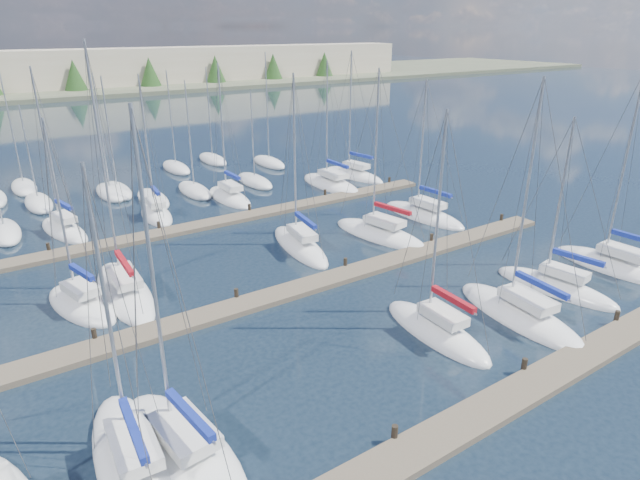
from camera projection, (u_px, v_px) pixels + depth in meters
ground at (115, 157)px, 66.92m from camera, size 400.00×400.00×0.00m
dock_near at (481, 414)px, 22.25m from camera, size 44.00×1.93×1.10m
dock_mid at (302, 288)px, 33.02m from camera, size 44.00×1.93×1.10m
dock_far at (211, 223)px, 43.79m from camera, size 44.00×1.93×1.10m
sailboat_b at (135, 461)px, 19.80m from camera, size 3.25×8.90×12.08m
sailboat_r at (354, 175)px, 58.00m from camera, size 3.63×8.60×13.66m
sailboat_k at (300, 246)px, 39.28m from camera, size 3.68×8.82×13.06m
sailboat_h at (82, 305)px, 30.95m from camera, size 4.05×7.12×11.58m
sailboat_n at (64, 230)px, 42.24m from camera, size 3.57×7.57×13.30m
sailboat_i at (125, 291)px, 32.56m from camera, size 3.09×9.62×15.33m
sailboat_q at (331, 184)px, 54.64m from camera, size 3.30×9.06×12.93m
sailboat_p at (230, 197)px, 50.44m from camera, size 2.59×7.61×12.99m
sailboat_c at (182, 450)px, 20.34m from camera, size 4.03×8.59×13.78m
sailboat_d at (436, 331)px, 28.26m from camera, size 2.70×7.57×12.40m
sailboat_e at (519, 315)px, 29.88m from camera, size 3.65×8.89×13.70m
sailboat_o at (156, 214)px, 45.78m from camera, size 2.84×6.40×12.01m
sailboat_g at (614, 266)px, 35.99m from camera, size 3.23×8.23×13.54m
sailboat_m at (424, 215)px, 45.70m from camera, size 3.13×8.77×12.06m
sailboat_l at (380, 234)px, 41.53m from camera, size 4.29×9.13×13.23m
sailboat_f at (556, 287)px, 32.98m from camera, size 3.29×7.94×11.27m
distant_boats at (112, 191)px, 52.06m from camera, size 36.93×20.75×13.30m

